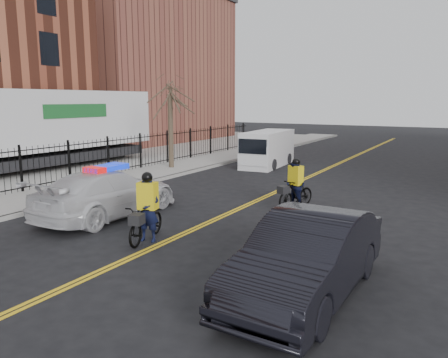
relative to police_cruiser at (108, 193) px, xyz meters
name	(u,v)px	position (x,y,z in m)	size (l,w,h in m)	color
ground	(176,238)	(3.39, -0.77, -0.80)	(120.00, 120.00, 0.00)	black
center_line_left	(280,189)	(3.31, 7.23, -0.80)	(0.10, 60.00, 0.01)	gold
center_line_right	(284,189)	(3.47, 7.23, -0.80)	(0.10, 60.00, 0.01)	gold
sidewalk	(150,174)	(-4.11, 7.23, -0.73)	(3.00, 60.00, 0.15)	gray
curb	(173,176)	(-2.61, 7.23, -0.73)	(0.20, 60.00, 0.15)	gray
iron_fence	(128,154)	(-5.61, 7.23, 0.20)	(0.12, 28.00, 2.00)	black
lot_pad	(24,161)	(-14.61, 7.23, -0.79)	(18.00, 60.00, 0.02)	gray
warehouse_far	(130,68)	(-19.61, 23.23, 6.20)	(14.00, 18.00, 14.00)	brown
street_tree	(170,107)	(-4.21, 9.23, 2.73)	(3.20, 3.20, 4.80)	#392C21
police_cruiser	(108,193)	(0.00, 0.00, 0.00)	(2.24, 5.50, 1.76)	silver
dark_sedan	(308,256)	(7.94, -2.52, 0.03)	(1.77, 5.09, 1.68)	black
cargo_van	(267,149)	(-0.10, 13.21, 0.21)	(2.22, 5.10, 2.08)	white
semi_trailer	(44,125)	(-10.56, 5.83, 1.73)	(3.30, 14.40, 4.46)	silver
cyclist_near	(148,217)	(2.92, -1.40, -0.12)	(1.18, 2.12, 1.97)	black
cyclist_far	(295,188)	(5.09, 4.30, -0.08)	(1.11, 1.89, 1.84)	black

